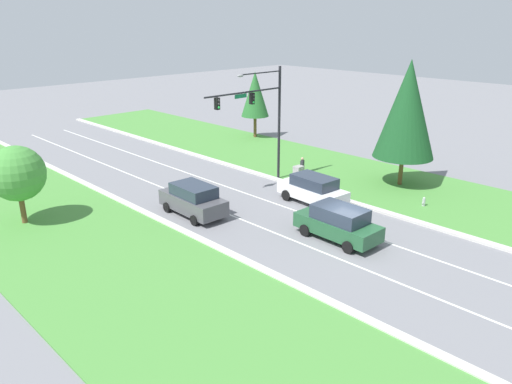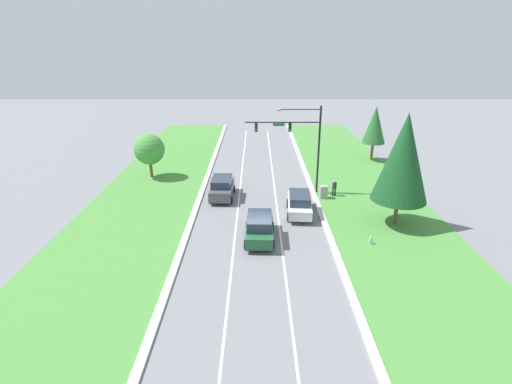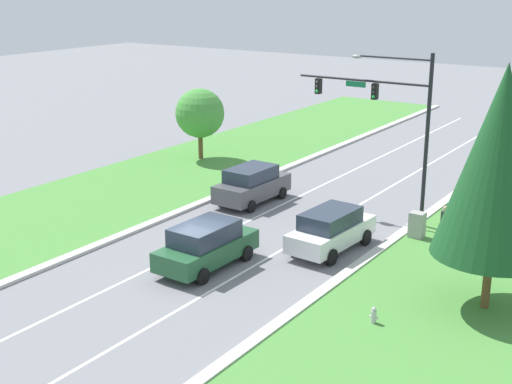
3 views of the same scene
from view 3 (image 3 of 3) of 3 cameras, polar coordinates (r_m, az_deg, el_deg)
ground_plane at (r=31.03m, az=-4.96°, el=-6.35°), size 160.00×160.00×0.00m
curb_strip_right at (r=28.10m, az=4.19°, el=-8.75°), size 0.50×90.00×0.15m
curb_strip_left at (r=34.59m, az=-12.32°, el=-4.06°), size 0.50×90.00×0.15m
grass_verge_right at (r=26.23m, az=14.39°, el=-11.33°), size 10.00×90.00×0.08m
grass_verge_left at (r=38.39m, az=-17.80°, el=-2.44°), size 10.00×90.00×0.08m
lane_stripe_inner_left at (r=32.11m, az=-7.48°, el=-5.61°), size 0.14×81.00×0.01m
lane_stripe_inner_right at (r=30.02m, az=-2.25°, el=-7.12°), size 0.14×81.00×0.01m
traffic_signal_mast at (r=36.42m, az=10.74°, el=6.36°), size 7.29×0.41×8.73m
forest_suv at (r=31.06m, az=-4.00°, el=-4.24°), size 2.34×5.07×2.01m
white_suv at (r=33.05m, az=6.02°, el=-2.99°), size 2.39×5.12×1.96m
graphite_suv at (r=39.84m, az=-0.33°, el=0.62°), size 2.35×4.96×2.06m
utility_cabinet at (r=35.31m, az=12.76°, el=-2.63°), size 0.70×0.60×1.33m
pedestrian at (r=35.41m, az=14.83°, el=-2.26°), size 0.43×0.34×1.69m
fire_hydrant at (r=26.67m, az=9.39°, el=-9.77°), size 0.34×0.20×0.70m
conifer_near_right_tree at (r=27.06m, az=18.88°, el=2.28°), size 4.45×4.45×9.38m
oak_near_left_tree at (r=48.99m, az=-4.51°, el=6.29°), size 3.36×3.36×4.94m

